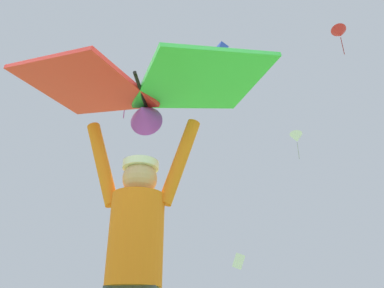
# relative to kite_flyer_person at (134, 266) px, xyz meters

# --- Properties ---
(kite_flyer_person) EXTENTS (0.81, 0.40, 1.92)m
(kite_flyer_person) POSITION_rel_kite_flyer_person_xyz_m (0.00, 0.00, 0.00)
(kite_flyer_person) COLOR #424751
(kite_flyer_person) RESTS_ON ground
(held_stunt_kite) EXTENTS (1.90, 1.18, 0.41)m
(held_stunt_kite) POSITION_rel_kite_flyer_person_xyz_m (0.02, -0.08, 1.20)
(held_stunt_kite) COLOR black
(distant_kite_red_low_left) EXTENTS (0.87, 0.98, 1.85)m
(distant_kite_red_low_left) POSITION_rel_kite_flyer_person_xyz_m (4.15, 14.76, 13.75)
(distant_kite_red_low_left) COLOR red
(distant_kite_green_overhead_distant) EXTENTS (0.56, 0.56, 0.19)m
(distant_kite_green_overhead_distant) POSITION_rel_kite_flyer_person_xyz_m (-9.19, 25.79, 10.55)
(distant_kite_green_overhead_distant) COLOR green
(distant_kite_blue_mid_right) EXTENTS (1.20, 1.25, 1.31)m
(distant_kite_blue_mid_right) POSITION_rel_kite_flyer_person_xyz_m (-3.34, 20.59, 19.04)
(distant_kite_blue_mid_right) COLOR blue
(distant_kite_white_far_center) EXTENTS (0.85, 0.65, 1.03)m
(distant_kite_white_far_center) POSITION_rel_kite_flyer_person_xyz_m (-2.88, 20.92, 3.37)
(distant_kite_white_far_center) COLOR white
(distant_kite_magenta_high_right) EXTENTS (1.50, 1.47, 2.55)m
(distant_kite_magenta_high_right) POSITION_rel_kite_flyer_person_xyz_m (-9.35, 17.23, 14.10)
(distant_kite_magenta_high_right) COLOR #DB2393
(distant_kite_white_low_right) EXTENTS (1.79, 1.96, 3.06)m
(distant_kite_white_low_right) POSITION_rel_kite_flyer_person_xyz_m (1.54, 33.96, 17.37)
(distant_kite_white_low_right) COLOR white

